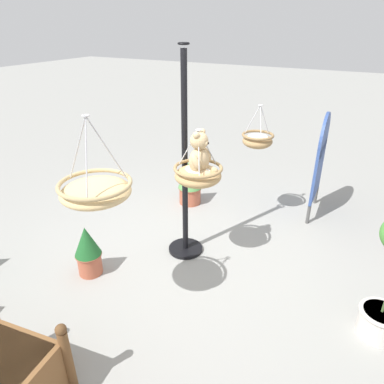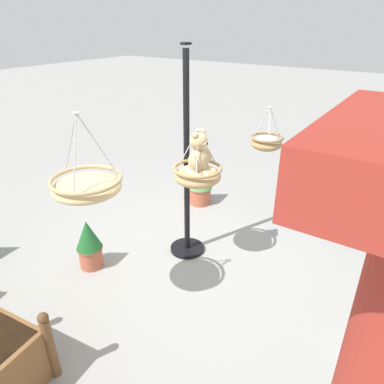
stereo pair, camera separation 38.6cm
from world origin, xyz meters
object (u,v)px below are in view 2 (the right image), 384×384
(display_pole_central, at_px, (187,196))
(hanging_basket_right_low, at_px, (87,186))
(potted_plant_fern_front, at_px, (200,181))
(potted_plant_conical_shrub, at_px, (89,244))
(display_sign_board, at_px, (334,162))
(hanging_basket_left_high, at_px, (267,142))
(teddy_bear, at_px, (200,156))
(hanging_basket_with_teddy, at_px, (198,175))

(display_pole_central, xyz_separation_m, hanging_basket_right_low, (1.37, -0.09, 0.65))
(hanging_basket_right_low, xyz_separation_m, potted_plant_fern_front, (-2.57, -0.48, -1.05))
(potted_plant_conical_shrub, xyz_separation_m, display_sign_board, (-2.73, 2.04, 0.60))
(hanging_basket_right_low, height_order, potted_plant_fern_front, hanging_basket_right_low)
(display_pole_central, bearing_deg, hanging_basket_left_high, 157.60)
(teddy_bear, xyz_separation_m, potted_plant_fern_front, (-1.35, -0.85, -1.01))
(teddy_bear, distance_m, display_sign_board, 2.24)
(hanging_basket_left_high, distance_m, display_sign_board, 1.04)
(display_pole_central, bearing_deg, potted_plant_conical_shrub, -40.00)
(potted_plant_conical_shrub, bearing_deg, hanging_basket_with_teddy, 127.13)
(display_pole_central, xyz_separation_m, hanging_basket_with_teddy, (0.15, 0.25, 0.40))
(hanging_basket_left_high, height_order, potted_plant_fern_front, hanging_basket_left_high)
(potted_plant_fern_front, relative_size, potted_plant_conical_shrub, 1.23)
(teddy_bear, bearing_deg, display_pole_central, -118.73)
(potted_plant_conical_shrub, distance_m, display_sign_board, 3.46)
(display_sign_board, bearing_deg, potted_plant_conical_shrub, -36.81)
(teddy_bear, bearing_deg, potted_plant_fern_front, -147.77)
(potted_plant_conical_shrub, height_order, display_sign_board, display_sign_board)
(display_pole_central, bearing_deg, hanging_basket_with_teddy, 59.04)
(hanging_basket_with_teddy, relative_size, teddy_bear, 1.26)
(hanging_basket_left_high, relative_size, hanging_basket_right_low, 0.80)
(hanging_basket_with_teddy, relative_size, hanging_basket_left_high, 1.07)
(hanging_basket_with_teddy, xyz_separation_m, teddy_bear, (0.00, 0.02, 0.22))
(teddy_bear, height_order, hanging_basket_right_low, hanging_basket_right_low)
(potted_plant_fern_front, bearing_deg, hanging_basket_with_teddy, 31.51)
(potted_plant_fern_front, bearing_deg, teddy_bear, 32.23)
(display_sign_board, bearing_deg, teddy_bear, -26.89)
(display_pole_central, distance_m, hanging_basket_with_teddy, 0.49)
(hanging_basket_left_high, height_order, display_sign_board, hanging_basket_left_high)
(hanging_basket_left_high, bearing_deg, potted_plant_fern_front, -90.93)
(teddy_bear, relative_size, hanging_basket_left_high, 0.85)
(teddy_bear, distance_m, hanging_basket_left_high, 1.36)
(hanging_basket_right_low, bearing_deg, potted_plant_conical_shrub, -122.46)
(hanging_basket_with_teddy, distance_m, teddy_bear, 0.22)
(teddy_bear, height_order, potted_plant_conical_shrub, teddy_bear)
(hanging_basket_right_low, bearing_deg, hanging_basket_with_teddy, 164.35)
(hanging_basket_with_teddy, xyz_separation_m, potted_plant_fern_front, (-1.35, -0.83, -0.79))
(potted_plant_fern_front, xyz_separation_m, display_sign_board, (-0.60, 1.84, 0.53))
(potted_plant_fern_front, height_order, display_sign_board, display_sign_board)
(hanging_basket_left_high, bearing_deg, teddy_bear, -9.08)
(hanging_basket_with_teddy, bearing_deg, display_sign_board, 152.56)
(hanging_basket_left_high, xyz_separation_m, hanging_basket_right_low, (2.55, -0.58, 0.20))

